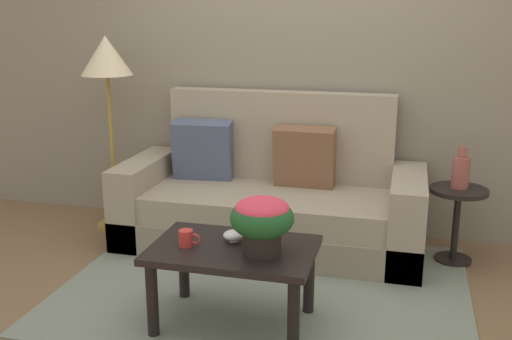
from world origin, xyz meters
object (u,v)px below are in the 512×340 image
snack_bowl (234,235)px  coffee_table (233,260)px  potted_plant (262,219)px  side_table (457,211)px  floor_lamp (107,68)px  table_vase (461,171)px  couch (270,201)px  coffee_mug (187,238)px

snack_bowl → coffee_table: bearing=-75.7°
coffee_table → potted_plant: (0.17, -0.05, 0.27)m
side_table → floor_lamp: 2.71m
snack_bowl → table_vase: size_ratio=0.41×
floor_lamp → table_vase: size_ratio=5.31×
side_table → floor_lamp: bearing=179.0°
couch → snack_bowl: 1.15m
couch → coffee_mug: size_ratio=18.01×
potted_plant → snack_bowl: potted_plant is taller
couch → potted_plant: bearing=-78.8°
couch → potted_plant: couch is taller
coffee_table → side_table: (1.22, 1.19, -0.02)m
floor_lamp → side_table: bearing=-1.0°
side_table → snack_bowl: bearing=-138.0°
side_table → snack_bowl: 1.67m
snack_bowl → floor_lamp: bearing=138.8°
coffee_mug → snack_bowl: coffee_mug is taller
floor_lamp → coffee_mug: size_ratio=12.45×
couch → snack_bowl: size_ratio=18.76×
floor_lamp → coffee_mug: bearing=-49.5°
couch → potted_plant: 1.32m
coffee_table → floor_lamp: size_ratio=0.59×
couch → floor_lamp: floor_lamp is taller
couch → floor_lamp: size_ratio=1.45×
couch → coffee_table: couch is taller
floor_lamp → table_vase: 2.64m
side_table → couch: bearing=179.1°
couch → coffee_table: (0.08, -1.21, 0.05)m
floor_lamp → snack_bowl: bearing=-41.2°
side_table → snack_bowl: (-1.24, -1.12, 0.13)m
coffee_table → potted_plant: potted_plant is taller
coffee_mug → side_table: bearing=40.4°
floor_lamp → table_vase: floor_lamp is taller
potted_plant → coffee_mug: bearing=-179.5°
coffee_table → side_table: side_table is taller
side_table → potted_plant: size_ratio=1.59×
couch → coffee_mug: bearing=-97.4°
potted_plant → table_vase: size_ratio=1.17×
floor_lamp → potted_plant: bearing=-40.3°
couch → table_vase: bearing=-0.1°
coffee_mug → snack_bowl: size_ratio=1.04×
floor_lamp → coffee_table: bearing=-42.6°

